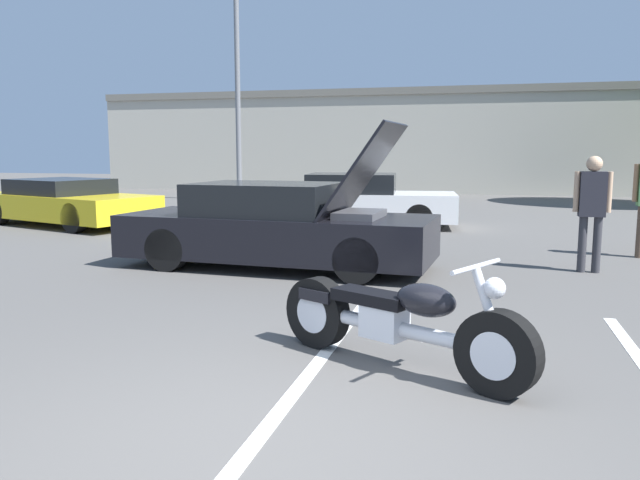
{
  "coord_description": "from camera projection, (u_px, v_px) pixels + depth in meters",
  "views": [
    {
      "loc": [
        1.3,
        -3.3,
        1.77
      ],
      "look_at": [
        -0.42,
        3.27,
        0.8
      ],
      "focal_mm": 35.0,
      "sensor_mm": 36.0,
      "label": 1
    }
  ],
  "objects": [
    {
      "name": "parked_car_left_row",
      "position": [
        65.0,
        202.0,
        15.0
      ],
      "size": [
        5.05,
        3.27,
        1.11
      ],
      "rotation": [
        0.0,
        0.0,
        -0.31
      ],
      "color": "yellow",
      "rests_on": "ground"
    },
    {
      "name": "parked_car_mid_row",
      "position": [
        358.0,
        201.0,
        14.77
      ],
      "size": [
        4.66,
        2.27,
        1.24
      ],
      "rotation": [
        0.0,
        0.0,
        0.11
      ],
      "color": "white",
      "rests_on": "ground"
    },
    {
      "name": "show_car_hood_open",
      "position": [
        278.0,
        227.0,
        9.48
      ],
      "size": [
        4.81,
        2.03,
        2.17
      ],
      "rotation": [
        0.0,
        0.0,
        -0.06
      ],
      "color": "black",
      "rests_on": "ground"
    },
    {
      "name": "ground_plane",
      "position": [
        250.0,
        449.0,
        3.74
      ],
      "size": [
        80.0,
        80.0,
        0.0
      ],
      "primitive_type": "plane",
      "color": "#514F4C"
    },
    {
      "name": "spectator_by_show_car",
      "position": [
        592.0,
        204.0,
        9.04
      ],
      "size": [
        0.52,
        0.22,
        1.7
      ],
      "color": "#333338",
      "rests_on": "ground"
    },
    {
      "name": "far_building",
      "position": [
        454.0,
        138.0,
        27.5
      ],
      "size": [
        32.0,
        4.2,
        4.4
      ],
      "color": "#B2AD9E",
      "rests_on": "ground"
    },
    {
      "name": "light_pole",
      "position": [
        239.0,
        63.0,
        21.53
      ],
      "size": [
        1.21,
        0.28,
        8.8
      ],
      "color": "slate",
      "rests_on": "ground"
    },
    {
      "name": "parking_stripe_foreground",
      "position": [
        309.0,
        374.0,
        4.98
      ],
      "size": [
        0.12,
        4.84,
        0.01
      ],
      "primitive_type": "cube",
      "color": "white",
      "rests_on": "ground"
    },
    {
      "name": "motorcycle",
      "position": [
        397.0,
        322.0,
        5.08
      ],
      "size": [
        2.2,
        1.25,
        0.96
      ],
      "rotation": [
        0.0,
        0.0,
        -0.47
      ],
      "color": "black",
      "rests_on": "ground"
    }
  ]
}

